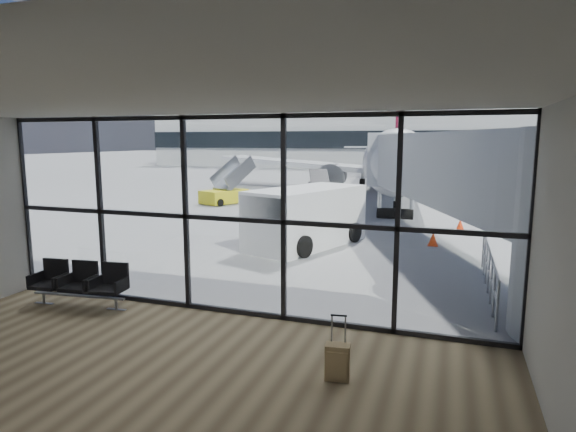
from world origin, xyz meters
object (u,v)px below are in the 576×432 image
Objects in this scene: belt_loader at (321,190)px; suitcase at (337,362)px; service_van at (304,216)px; airliner at (396,155)px; seating_row at (81,281)px; mobile_stairs at (225,194)px.

suitcase is at bearing -94.21° from belt_loader.
belt_loader is (-3.15, 14.03, -0.48)m from service_van.
airliner is 10.00m from belt_loader.
seating_row is 18.98m from mobile_stairs.
mobile_stairs is (-5.22, 18.25, -0.02)m from seating_row.
suitcase is 0.20× the size of service_van.
service_van is 14.39m from belt_loader.
mobile_stairs is (-11.89, 19.87, 0.24)m from suitcase.
suitcase is 23.16m from mobile_stairs.
seating_row is at bearing -51.35° from mobile_stairs.
belt_loader is (-3.89, -8.97, -2.10)m from airliner.
suitcase is 32.89m from airliner.
belt_loader is (-0.03, 22.10, 0.05)m from seating_row.
mobile_stairs is at bearing 112.84° from suitcase.
belt_loader is 6.47m from mobile_stairs.
mobile_stairs reaches higher than service_van.
airliner reaches higher than service_van.
service_van reaches higher than suitcase.
seating_row is 0.44× the size of service_van.
belt_loader is (-6.69, 23.71, 0.31)m from suitcase.
mobile_stairs reaches higher than seating_row.
seating_row is 0.07× the size of airliner.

